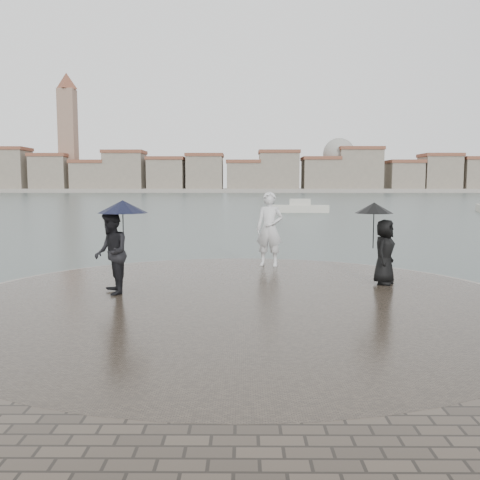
{
  "coord_description": "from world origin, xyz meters",
  "views": [
    {
      "loc": [
        0.08,
        -7.55,
        2.76
      ],
      "look_at": [
        0.0,
        4.8,
        1.45
      ],
      "focal_mm": 40.0,
      "sensor_mm": 36.0,
      "label": 1
    }
  ],
  "objects": [
    {
      "name": "quay_tip",
      "position": [
        0.0,
        3.5,
        0.18
      ],
      "size": [
        11.9,
        11.9,
        0.36
      ],
      "primitive_type": "cylinder",
      "color": "#2D261E",
      "rests_on": "ground"
    },
    {
      "name": "statue",
      "position": [
        0.84,
        7.92,
        1.44
      ],
      "size": [
        0.9,
        0.72,
        2.16
      ],
      "primitive_type": "imported",
      "rotation": [
        0.0,
        0.0,
        -0.29
      ],
      "color": "silver",
      "rests_on": "quay_tip"
    },
    {
      "name": "boats",
      "position": [
        14.69,
        44.3,
        0.38
      ],
      "size": [
        22.82,
        5.72,
        1.5
      ],
      "color": "beige",
      "rests_on": "ground"
    },
    {
      "name": "far_skyline",
      "position": [
        -6.29,
        160.71,
        5.61
      ],
      "size": [
        260.0,
        20.0,
        37.0
      ],
      "color": "gray",
      "rests_on": "ground"
    },
    {
      "name": "visitor_right",
      "position": [
        3.37,
        5.12,
        1.42
      ],
      "size": [
        1.11,
        1.01,
        1.95
      ],
      "color": "black",
      "rests_on": "quay_tip"
    },
    {
      "name": "visitor_left",
      "position": [
        -2.73,
        3.92,
        1.5
      ],
      "size": [
        1.26,
        1.17,
        2.04
      ],
      "color": "black",
      "rests_on": "quay_tip"
    },
    {
      "name": "kerb_ring",
      "position": [
        0.0,
        3.5,
        0.16
      ],
      "size": [
        12.5,
        12.5,
        0.32
      ],
      "primitive_type": "cylinder",
      "color": "gray",
      "rests_on": "ground"
    },
    {
      "name": "ground",
      "position": [
        0.0,
        0.0,
        0.0
      ],
      "size": [
        400.0,
        400.0,
        0.0
      ],
      "primitive_type": "plane",
      "color": "#2B3835",
      "rests_on": "ground"
    }
  ]
}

